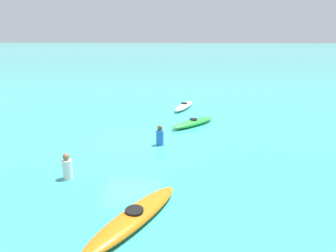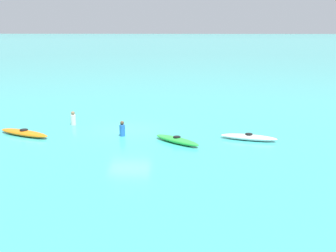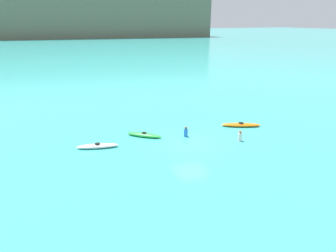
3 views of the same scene
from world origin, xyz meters
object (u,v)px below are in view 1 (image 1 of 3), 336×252
kayak_orange (135,217)px  kayak_white (184,106)px  kayak_green (193,123)px  person_near_shore (160,136)px  person_by_kayaks (67,168)px

kayak_orange → kayak_white: bearing=177.9°
kayak_green → person_near_shore: person_near_shore is taller
person_by_kayaks → kayak_orange: bearing=51.5°
kayak_green → kayak_white: same height
kayak_white → person_by_kayaks: size_ratio=3.56×
kayak_orange → person_by_kayaks: bearing=-128.5°
kayak_green → kayak_white: bearing=-169.7°
person_near_shore → person_by_kayaks: (3.50, -2.54, 0.00)m
kayak_white → person_near_shore: bearing=-5.0°
kayak_green → person_by_kayaks: 7.68m
kayak_white → person_near_shore: person_near_shore is taller
kayak_orange → person_near_shore: bearing=-178.5°
kayak_orange → person_near_shore: size_ratio=3.95×
kayak_green → kayak_orange: 8.84m
kayak_green → person_near_shore: bearing=-23.0°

